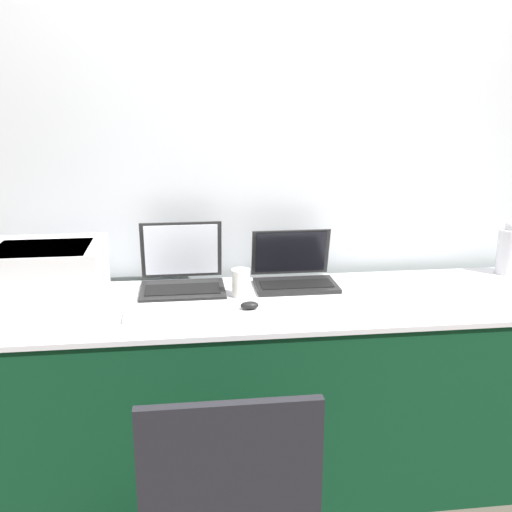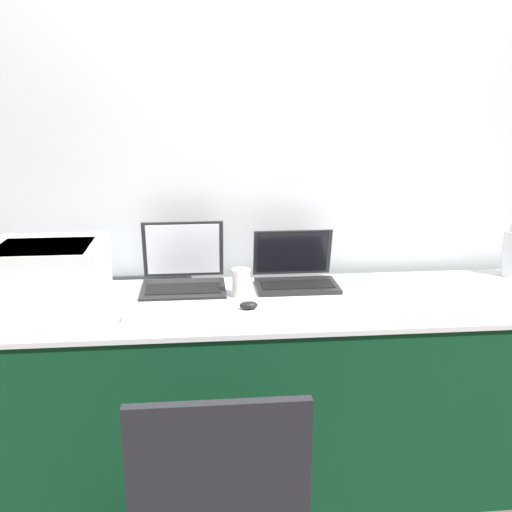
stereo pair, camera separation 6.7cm
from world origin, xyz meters
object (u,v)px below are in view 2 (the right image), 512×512
(external_keyboard, at_px, (179,310))
(printer, at_px, (48,271))
(chair, at_px, (218,496))
(laptop_left, at_px, (183,274))
(laptop_right, at_px, (295,273))
(coffee_cup, at_px, (241,283))
(mouse, at_px, (249,305))

(external_keyboard, bearing_deg, printer, 160.65)
(external_keyboard, distance_m, chair, 0.79)
(laptop_left, xyz_separation_m, laptop_right, (0.48, -0.00, -0.01))
(coffee_cup, height_order, mouse, coffee_cup)
(printer, relative_size, chair, 0.50)
(printer, distance_m, coffee_cup, 0.77)
(chair, bearing_deg, external_keyboard, 99.36)
(mouse, bearing_deg, coffee_cup, 96.51)
(laptop_left, relative_size, laptop_right, 1.01)
(mouse, bearing_deg, laptop_right, 51.64)
(laptop_right, bearing_deg, laptop_left, 179.78)
(laptop_right, height_order, coffee_cup, laptop_right)
(laptop_right, bearing_deg, mouse, -128.36)
(laptop_right, distance_m, coffee_cup, 0.28)
(printer, height_order, mouse, printer)
(laptop_right, distance_m, chair, 1.14)
(external_keyboard, bearing_deg, chair, -80.64)
(laptop_left, xyz_separation_m, external_keyboard, (-0.01, -0.31, -0.05))
(printer, bearing_deg, coffee_cup, -0.82)
(mouse, xyz_separation_m, chair, (-0.15, -0.74, -0.29))
(printer, xyz_separation_m, mouse, (0.78, -0.17, -0.11))
(laptop_left, distance_m, chair, 1.09)
(external_keyboard, height_order, chair, chair)
(laptop_left, distance_m, mouse, 0.39)
(mouse, relative_size, chair, 0.08)
(laptop_left, height_order, chair, laptop_left)
(external_keyboard, bearing_deg, coffee_cup, 34.15)
(mouse, height_order, chair, chair)
(mouse, bearing_deg, external_keyboard, -176.70)
(printer, bearing_deg, external_keyboard, -19.35)
(coffee_cup, relative_size, mouse, 1.62)
(laptop_left, bearing_deg, external_keyboard, -92.48)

